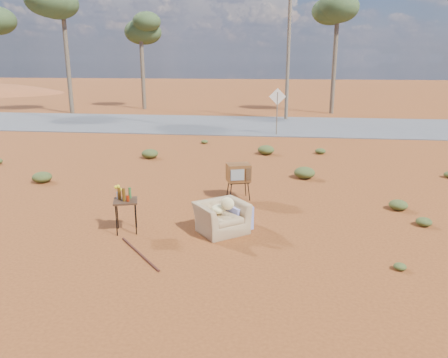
# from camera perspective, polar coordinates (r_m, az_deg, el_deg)

# --- Properties ---
(ground) EXTENTS (140.00, 140.00, 0.00)m
(ground) POSITION_cam_1_polar(r_m,az_deg,el_deg) (9.33, -3.26, -6.53)
(ground) COLOR brown
(ground) RESTS_ON ground
(highway) EXTENTS (140.00, 7.00, 0.04)m
(highway) POSITION_cam_1_polar(r_m,az_deg,el_deg) (23.81, 3.28, 7.06)
(highway) COLOR #565659
(highway) RESTS_ON ground
(armchair) EXTENTS (1.24, 1.27, 0.85)m
(armchair) POSITION_cam_1_polar(r_m,az_deg,el_deg) (9.08, 0.09, -4.45)
(armchair) COLOR #977952
(armchair) RESTS_ON ground
(tv_unit) EXTENTS (0.68, 0.61, 0.92)m
(tv_unit) POSITION_cam_1_polar(r_m,az_deg,el_deg) (11.08, 1.90, 0.77)
(tv_unit) COLOR black
(tv_unit) RESTS_ON ground
(side_table) EXTENTS (0.60, 0.60, 0.97)m
(side_table) POSITION_cam_1_polar(r_m,az_deg,el_deg) (9.20, -12.97, -2.52)
(side_table) COLOR #3B2415
(side_table) RESTS_ON ground
(rusty_bar) EXTENTS (1.11, 1.29, 0.04)m
(rusty_bar) POSITION_cam_1_polar(r_m,az_deg,el_deg) (8.31, -10.97, -9.51)
(rusty_bar) COLOR #461C12
(rusty_bar) RESTS_ON ground
(road_sign) EXTENTS (0.78, 0.06, 2.19)m
(road_sign) POSITION_cam_1_polar(r_m,az_deg,el_deg) (20.60, 6.97, 9.81)
(road_sign) COLOR brown
(road_sign) RESTS_ON ground
(eucalyptus_left) EXTENTS (3.20, 3.20, 8.10)m
(eucalyptus_left) POSITION_cam_1_polar(r_m,az_deg,el_deg) (30.88, -20.40, 20.94)
(eucalyptus_left) COLOR brown
(eucalyptus_left) RESTS_ON ground
(eucalyptus_near_left) EXTENTS (3.20, 3.20, 6.60)m
(eucalyptus_near_left) POSITION_cam_1_polar(r_m,az_deg,el_deg) (32.04, -10.84, 18.71)
(eucalyptus_near_left) COLOR brown
(eucalyptus_near_left) RESTS_ON ground
(eucalyptus_center) EXTENTS (3.20, 3.20, 7.60)m
(eucalyptus_center) POSITION_cam_1_polar(r_m,az_deg,el_deg) (29.84, 14.65, 20.65)
(eucalyptus_center) COLOR brown
(eucalyptus_center) RESTS_ON ground
(utility_pole_center) EXTENTS (1.40, 0.20, 8.00)m
(utility_pole_center) POSITION_cam_1_polar(r_m,az_deg,el_deg) (26.02, 8.42, 16.75)
(utility_pole_center) COLOR brown
(utility_pole_center) RESTS_ON ground
(scrub_patch) EXTENTS (17.49, 8.07, 0.33)m
(scrub_patch) POSITION_cam_1_polar(r_m,az_deg,el_deg) (13.56, -3.35, 1.13)
(scrub_patch) COLOR #434E22
(scrub_patch) RESTS_ON ground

